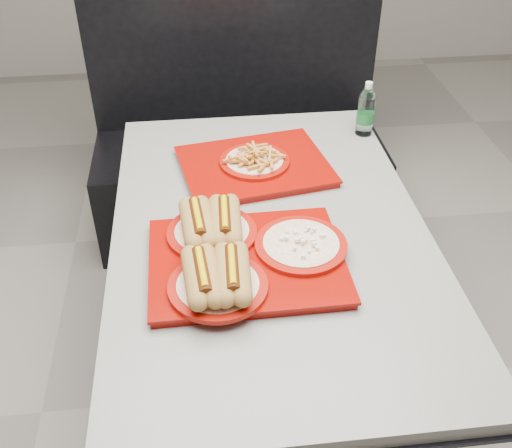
{
  "coord_description": "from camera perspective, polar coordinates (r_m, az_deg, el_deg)",
  "views": [
    {
      "loc": [
        -0.2,
        -1.35,
        1.8
      ],
      "look_at": [
        -0.05,
        -0.09,
        0.83
      ],
      "focal_mm": 42.0,
      "sensor_mm": 36.0,
      "label": 1
    }
  ],
  "objects": [
    {
      "name": "booth_bench",
      "position": [
        2.82,
        -1.73,
        7.52
      ],
      "size": [
        1.3,
        0.57,
        1.35
      ],
      "color": "black",
      "rests_on": "ground"
    },
    {
      "name": "water_bottle",
      "position": [
        2.19,
        10.41,
        10.46
      ],
      "size": [
        0.06,
        0.06,
        0.2
      ],
      "rotation": [
        0.0,
        0.0,
        -0.4
      ],
      "color": "silver",
      "rests_on": "diner_table"
    },
    {
      "name": "ground",
      "position": [
        2.26,
        1.07,
        -15.6
      ],
      "size": [
        6.0,
        6.0,
        0.0
      ],
      "primitive_type": "plane",
      "color": "gray",
      "rests_on": "ground"
    },
    {
      "name": "tray_far",
      "position": [
        1.96,
        -0.14,
        5.82
      ],
      "size": [
        0.52,
        0.44,
        0.09
      ],
      "rotation": [
        0.0,
        0.0,
        0.17
      ],
      "color": "#850903",
      "rests_on": "diner_table"
    },
    {
      "name": "tray_near",
      "position": [
        1.56,
        -1.7,
        -2.9
      ],
      "size": [
        0.53,
        0.46,
        0.11
      ],
      "rotation": [
        0.0,
        0.0,
        0.01
      ],
      "color": "#850903",
      "rests_on": "diner_table"
    },
    {
      "name": "diner_table",
      "position": [
        1.83,
        1.27,
        -4.43
      ],
      "size": [
        0.92,
        1.42,
        0.75
      ],
      "color": "black",
      "rests_on": "ground"
    }
  ]
}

